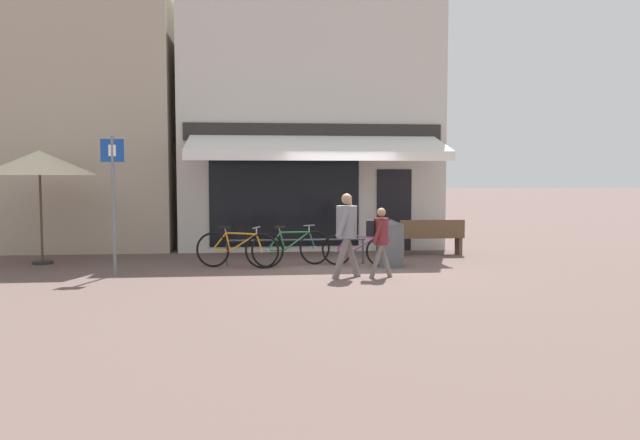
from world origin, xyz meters
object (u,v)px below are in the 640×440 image
object	(u,v)px
bicycle_purple	(358,250)
pedestrian_adult	(347,226)
bicycle_orange	(237,249)
litter_bin	(391,243)
cafe_parasol	(39,163)
parking_sign	(113,191)
bicycle_green	(291,248)
pedestrian_child	(380,234)
park_bench	(431,236)

from	to	relation	value
bicycle_purple	pedestrian_adult	distance (m)	1.59
bicycle_orange	bicycle_purple	world-z (taller)	bicycle_orange
litter_bin	cafe_parasol	xyz separation A→B (m)	(-7.53, 1.22, 1.70)
bicycle_purple	pedestrian_adult	xyz separation A→B (m)	(-0.46, -1.39, 0.62)
pedestrian_adult	parking_sign	size ratio (longest dim) A/B	0.60
bicycle_orange	litter_bin	size ratio (longest dim) A/B	1.74
bicycle_green	cafe_parasol	world-z (taller)	cafe_parasol
pedestrian_child	litter_bin	size ratio (longest dim) A/B	1.32
pedestrian_adult	pedestrian_child	size ratio (longest dim) A/B	1.21
bicycle_green	pedestrian_adult	world-z (taller)	pedestrian_adult
pedestrian_adult	bicycle_purple	bearing A→B (deg)	76.07
bicycle_orange	litter_bin	xyz separation A→B (m)	(3.25, -0.19, 0.11)
bicycle_orange	bicycle_purple	xyz separation A→B (m)	(2.57, -0.10, -0.04)
bicycle_purple	parking_sign	size ratio (longest dim) A/B	0.58
park_bench	parking_sign	bearing A→B (deg)	-161.18
parking_sign	park_bench	size ratio (longest dim) A/B	1.69
park_bench	pedestrian_child	bearing A→B (deg)	-120.84
parking_sign	bicycle_orange	bearing A→B (deg)	17.31
bicycle_orange	pedestrian_child	bearing A→B (deg)	-14.18
bicycle_orange	pedestrian_adult	distance (m)	2.65
bicycle_green	pedestrian_adult	size ratio (longest dim) A/B	1.09
bicycle_green	litter_bin	bearing A→B (deg)	-30.10
bicycle_green	cafe_parasol	xyz separation A→B (m)	(-5.44, 0.88, 1.82)
bicycle_purple	park_bench	world-z (taller)	park_bench
pedestrian_adult	litter_bin	world-z (taller)	pedestrian_adult
bicycle_purple	litter_bin	size ratio (longest dim) A/B	1.53
bicycle_purple	pedestrian_child	world-z (taller)	pedestrian_child
pedestrian_adult	litter_bin	xyz separation A→B (m)	(1.14, 1.30, -0.47)
bicycle_orange	bicycle_green	bearing A→B (deg)	23.19
bicycle_orange	pedestrian_adult	xyz separation A→B (m)	(2.11, -1.49, 0.58)
pedestrian_child	park_bench	distance (m)	3.76
bicycle_green	parking_sign	world-z (taller)	parking_sign
bicycle_purple	bicycle_orange	bearing A→B (deg)	-158.57
pedestrian_child	litter_bin	bearing A→B (deg)	76.77
bicycle_purple	parking_sign	world-z (taller)	parking_sign
pedestrian_child	bicycle_orange	bearing A→B (deg)	157.44
pedestrian_child	litter_bin	distance (m)	1.51
litter_bin	park_bench	xyz separation A→B (m)	(1.41, 1.82, -0.05)
litter_bin	cafe_parasol	size ratio (longest dim) A/B	0.41
pedestrian_adult	parking_sign	bearing A→B (deg)	174.74
pedestrian_child	parking_sign	bearing A→B (deg)	177.98
bicycle_green	pedestrian_child	distance (m)	2.37
bicycle_green	park_bench	distance (m)	3.80
park_bench	bicycle_purple	bearing A→B (deg)	-140.16
pedestrian_child	bicycle_purple	bearing A→B (deg)	103.51
bicycle_orange	pedestrian_child	xyz separation A→B (m)	(2.73, -1.57, 0.44)
bicycle_orange	parking_sign	size ratio (longest dim) A/B	0.65
bicycle_green	pedestrian_child	world-z (taller)	pedestrian_child
pedestrian_child	park_bench	world-z (taller)	pedestrian_child
bicycle_green	parking_sign	distance (m)	3.82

